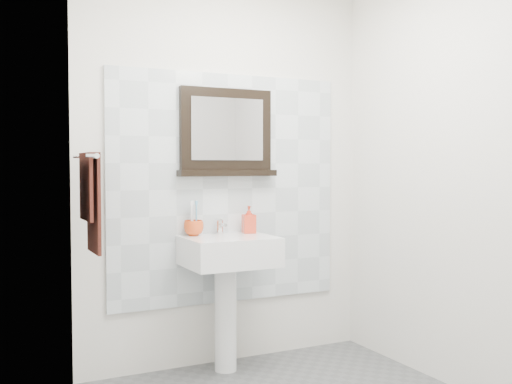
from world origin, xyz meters
The scene contains 12 objects.
back_wall centered at (0.00, 1.10, 1.25)m, with size 2.00×0.01×2.50m, color silver.
front_wall centered at (0.00, -1.10, 1.25)m, with size 2.00×0.01×2.50m, color silver.
left_wall centered at (-1.00, 0.00, 1.25)m, with size 0.01×2.20×2.50m, color silver.
right_wall centered at (1.00, 0.00, 1.25)m, with size 0.01×2.20×2.50m, color silver.
splashback centered at (0.00, 1.09, 1.15)m, with size 1.60×0.02×1.50m, color silver.
pedestal_sink centered at (-0.09, 0.87, 0.68)m, with size 0.55×0.44×0.96m.
toothbrush_cup centered at (-0.27, 1.01, 0.91)m, with size 0.12×0.12×0.10m, color #DA4A19.
toothbrushes centered at (-0.27, 1.01, 0.98)m, with size 0.05×0.04×0.21m.
soap_dispenser centered at (0.11, 0.99, 0.95)m, with size 0.08×0.08×0.18m, color red.
framed_mirror centered at (-0.02, 1.06, 1.50)m, with size 0.67×0.11×0.57m.
towel_bar centered at (-0.95, 0.80, 1.35)m, with size 0.07×0.40×0.03m.
hand_towel centered at (-0.94, 0.80, 1.14)m, with size 0.06×0.30×0.55m.
Camera 1 is at (-1.58, -2.52, 1.30)m, focal length 42.00 mm.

